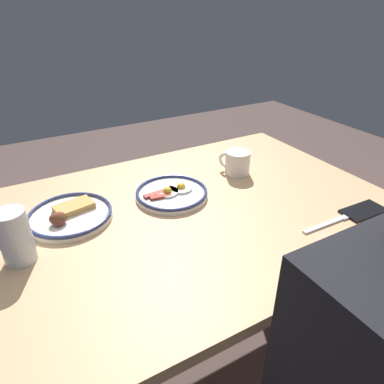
{
  "coord_description": "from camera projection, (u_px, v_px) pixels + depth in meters",
  "views": [
    {
      "loc": [
        0.49,
        0.8,
        1.31
      ],
      "look_at": [
        0.01,
        -0.05,
        0.76
      ],
      "focal_mm": 32.16,
      "sensor_mm": 36.0,
      "label": 1
    }
  ],
  "objects": [
    {
      "name": "coffee_mug",
      "position": [
        237.0,
        162.0,
        1.29
      ],
      "size": [
        0.09,
        0.12,
        0.09
      ],
      "color": "white",
      "rests_on": "dining_table"
    },
    {
      "name": "cell_phone",
      "position": [
        363.0,
        211.0,
        1.07
      ],
      "size": [
        0.15,
        0.08,
        0.01
      ],
      "primitive_type": "cube",
      "rotation": [
        0.0,
        0.0,
        -0.03
      ],
      "color": "black",
      "rests_on": "dining_table"
    },
    {
      "name": "fork_near",
      "position": [
        327.0,
        224.0,
        1.01
      ],
      "size": [
        0.18,
        0.02,
        0.01
      ],
      "color": "silver",
      "rests_on": "dining_table"
    },
    {
      "name": "dining_table",
      "position": [
        202.0,
        226.0,
        1.14
      ],
      "size": [
        1.22,
        0.9,
        0.73
      ],
      "color": "tan",
      "rests_on": "ground_plane"
    },
    {
      "name": "ground_plane",
      "position": [
        200.0,
        351.0,
        1.46
      ],
      "size": [
        6.0,
        6.0,
        0.0
      ],
      "primitive_type": "plane",
      "color": "brown"
    },
    {
      "name": "plate_center_pancakes",
      "position": [
        70.0,
        215.0,
        1.03
      ],
      "size": [
        0.25,
        0.25,
        0.05
      ],
      "color": "silver",
      "rests_on": "dining_table"
    },
    {
      "name": "drinking_glass",
      "position": [
        16.0,
        240.0,
        0.84
      ],
      "size": [
        0.08,
        0.08,
        0.14
      ],
      "color": "silver",
      "rests_on": "dining_table"
    },
    {
      "name": "plate_near_main",
      "position": [
        172.0,
        193.0,
        1.15
      ],
      "size": [
        0.24,
        0.24,
        0.04
      ],
      "color": "white",
      "rests_on": "dining_table"
    }
  ]
}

